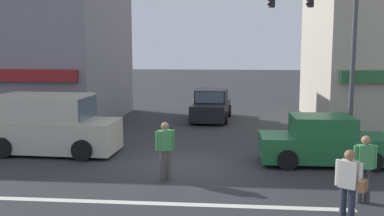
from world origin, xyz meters
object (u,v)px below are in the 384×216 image
(street_tree, at_px, (363,57))
(pedestrian_mid_crossing, at_px, (165,147))
(utility_pole_near_left, at_px, (4,47))
(traffic_light_mast, at_px, (328,36))
(van_approaching_near, at_px, (50,125))
(pedestrian_far_side, at_px, (365,165))
(pedestrian_foreground_with_bag, at_px, (349,184))
(sedan_crossing_leftbound, at_px, (211,106))
(sedan_waiting_far, at_px, (323,142))

(street_tree, bearing_deg, pedestrian_mid_crossing, -133.76)
(utility_pole_near_left, bearing_deg, pedestrian_mid_crossing, -39.58)
(traffic_light_mast, bearing_deg, van_approaching_near, -166.20)
(pedestrian_mid_crossing, xyz_separation_m, pedestrian_far_side, (5.11, -1.44, 0.00))
(utility_pole_near_left, height_order, pedestrian_mid_crossing, utility_pole_near_left)
(street_tree, bearing_deg, pedestrian_far_side, -104.20)
(traffic_light_mast, distance_m, pedestrian_foreground_with_bag, 8.96)
(sedan_crossing_leftbound, relative_size, van_approaching_near, 0.90)
(sedan_waiting_far, height_order, van_approaching_near, van_approaching_near)
(street_tree, bearing_deg, traffic_light_mast, -128.52)
(sedan_waiting_far, xyz_separation_m, pedestrian_far_side, (0.28, -3.66, 0.24))
(sedan_crossing_leftbound, distance_m, pedestrian_mid_crossing, 10.74)
(van_approaching_near, bearing_deg, pedestrian_mid_crossing, -31.52)
(traffic_light_mast, distance_m, pedestrian_mid_crossing, 8.23)
(utility_pole_near_left, xyz_separation_m, pedestrian_foreground_with_bag, (12.67, -9.90, -2.80))
(traffic_light_mast, xyz_separation_m, sedan_waiting_far, (-0.62, -3.04, -3.46))
(traffic_light_mast, bearing_deg, sedan_crossing_leftbound, 130.79)
(street_tree, relative_size, utility_pole_near_left, 0.66)
(sedan_crossing_leftbound, height_order, pedestrian_foreground_with_bag, pedestrian_foreground_with_bag)
(van_approaching_near, bearing_deg, utility_pole_near_left, 132.58)
(street_tree, height_order, pedestrian_foreground_with_bag, street_tree)
(pedestrian_mid_crossing, bearing_deg, van_approaching_near, 148.48)
(sedan_waiting_far, xyz_separation_m, pedestrian_mid_crossing, (-4.83, -2.22, 0.24))
(traffic_light_mast, bearing_deg, pedestrian_far_side, -92.90)
(van_approaching_near, distance_m, pedestrian_mid_crossing, 5.37)
(utility_pole_near_left, relative_size, traffic_light_mast, 1.16)
(van_approaching_near, xyz_separation_m, pedestrian_mid_crossing, (4.57, -2.80, -0.06))
(street_tree, distance_m, sedan_waiting_far, 6.66)
(utility_pole_near_left, xyz_separation_m, van_approaching_near, (3.73, -4.06, -2.75))
(utility_pole_near_left, bearing_deg, sedan_waiting_far, -19.48)
(street_tree, xyz_separation_m, pedestrian_foreground_with_bag, (-3.08, -10.79, -2.38))
(sedan_crossing_leftbound, bearing_deg, traffic_light_mast, -49.21)
(van_approaching_near, distance_m, pedestrian_foreground_with_bag, 10.67)
(sedan_crossing_leftbound, height_order, van_approaching_near, van_approaching_near)
(traffic_light_mast, height_order, pedestrian_foreground_with_bag, traffic_light_mast)
(sedan_crossing_leftbound, height_order, pedestrian_mid_crossing, pedestrian_mid_crossing)
(traffic_light_mast, xyz_separation_m, pedestrian_foreground_with_bag, (-1.09, -8.29, -3.22))
(pedestrian_far_side, bearing_deg, sedan_crossing_leftbound, 109.74)
(sedan_waiting_far, relative_size, pedestrian_mid_crossing, 2.48)
(traffic_light_mast, relative_size, pedestrian_far_side, 3.71)
(sedan_crossing_leftbound, relative_size, pedestrian_mid_crossing, 2.51)
(sedan_crossing_leftbound, distance_m, van_approaching_near, 9.54)
(pedestrian_foreground_with_bag, relative_size, pedestrian_far_side, 1.00)
(street_tree, xyz_separation_m, sedan_waiting_far, (-2.60, -5.54, -2.62))
(van_approaching_near, relative_size, pedestrian_far_side, 2.79)
(utility_pole_near_left, relative_size, van_approaching_near, 1.55)
(street_tree, xyz_separation_m, sedan_crossing_leftbound, (-6.69, 2.95, -2.62))
(utility_pole_near_left, bearing_deg, traffic_light_mast, -6.64)
(pedestrian_far_side, bearing_deg, sedan_waiting_far, 94.30)
(utility_pole_near_left, distance_m, pedestrian_foreground_with_bag, 16.32)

